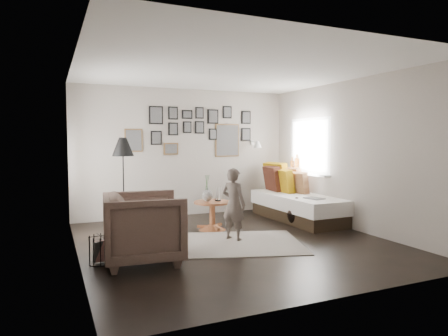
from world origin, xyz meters
name	(u,v)px	position (x,y,z in m)	size (l,w,h in m)	color
ground	(234,242)	(0.00, 0.00, 0.00)	(4.80, 4.80, 0.00)	black
wall_back	(185,153)	(0.00, 2.40, 1.30)	(4.50, 4.50, 0.00)	#A2988E
wall_front	(340,167)	(0.00, -2.40, 1.30)	(4.50, 4.50, 0.00)	#A2988E
wall_left	(76,160)	(-2.25, 0.00, 1.30)	(4.80, 4.80, 0.00)	#A2988E
wall_right	(351,155)	(2.25, 0.00, 1.30)	(4.80, 4.80, 0.00)	#A2988E
ceiling	(234,70)	(0.00, 0.00, 2.60)	(4.80, 4.80, 0.00)	white
door_left	(73,172)	(-2.23, 1.20, 1.05)	(0.00, 2.14, 2.14)	white
window_right	(303,171)	(2.18, 1.34, 0.93)	(0.15, 1.32, 1.30)	white
gallery_wall	(198,131)	(0.29, 2.38, 1.74)	(2.74, 0.03, 1.08)	brown
wall_sconce	(257,144)	(1.55, 2.13, 1.46)	(0.18, 0.36, 0.16)	white
rug	(231,243)	(-0.10, -0.09, 0.01)	(2.10, 1.47, 0.01)	silver
pedestal_table	(212,217)	(0.00, 0.89, 0.23)	(0.64, 0.64, 0.50)	brown
vase	(208,193)	(-0.08, 0.91, 0.64)	(0.18, 0.18, 0.45)	black
candles	(218,194)	(0.11, 0.89, 0.61)	(0.11, 0.11, 0.24)	black
daybed	(296,202)	(1.85, 1.09, 0.34)	(0.98, 2.27, 1.08)	black
magazine_on_daybed	(314,198)	(1.80, 0.43, 0.51)	(0.24, 0.33, 0.02)	black
armchair	(144,227)	(-1.48, -0.47, 0.45)	(0.95, 0.98, 0.89)	brown
armchair_cushion	(145,224)	(-1.45, -0.42, 0.48)	(0.40, 0.40, 0.10)	white
floor_lamp	(123,150)	(-1.40, 1.54, 1.38)	(0.37, 0.37, 1.60)	black
magazine_basket	(101,250)	(-2.00, -0.30, 0.17)	(0.33, 0.33, 0.35)	black
demijohn_large	(297,215)	(1.53, 0.59, 0.20)	(0.34, 0.34, 0.51)	black
demijohn_small	(316,216)	(1.88, 0.47, 0.18)	(0.30, 0.30, 0.47)	black
child	(234,204)	(0.03, 0.09, 0.56)	(0.41, 0.27, 1.13)	brown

